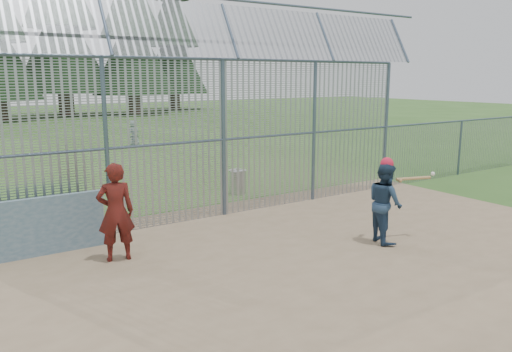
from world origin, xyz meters
TOP-DOWN VIEW (x-y plane):
  - ground at (0.00, 0.00)m, footprint 120.00×120.00m
  - dirt_infield at (0.00, -0.50)m, footprint 14.00×10.00m
  - dugout_wall at (-4.60, 2.90)m, footprint 2.50×0.12m
  - batter at (1.81, -0.33)m, footprint 0.90×1.02m
  - onlooker at (-3.41, 1.80)m, footprint 0.78×0.59m
  - bg_kid_standing at (2.77, 17.77)m, footprint 0.77×0.62m
  - bg_kid_seated at (2.58, 17.30)m, footprint 0.50×0.23m
  - batting_gear at (1.94, -0.36)m, footprint 1.26×0.55m
  - trash_can at (1.57, 5.40)m, footprint 0.56×0.56m
  - backstop_fence at (1.81, 3.43)m, footprint 20.09×0.81m

SIDE VIEW (x-z plane):
  - ground at x=0.00m, z-range 0.00..0.00m
  - dirt_infield at x=0.00m, z-range 0.00..0.02m
  - trash_can at x=1.57m, z-range -0.03..0.79m
  - bg_kid_seated at x=2.58m, z-range 0.00..0.84m
  - dugout_wall at x=-4.60m, z-range 0.02..1.22m
  - bg_kid_standing at x=2.77m, z-range 0.00..1.36m
  - batter at x=1.81m, z-range 0.02..1.77m
  - onlooker at x=-3.41m, z-range 0.02..1.97m
  - batting_gear at x=1.94m, z-range 1.41..1.96m
  - backstop_fence at x=1.81m, z-range -0.29..5.01m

